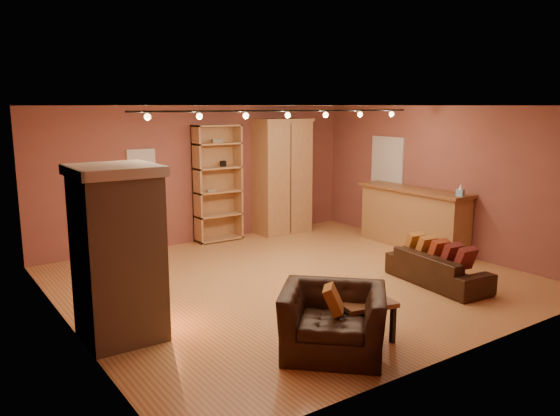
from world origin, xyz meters
TOP-DOWN VIEW (x-y plane):
  - floor at (0.00, 0.00)m, footprint 7.00×7.00m
  - ceiling at (0.00, 0.00)m, footprint 7.00×7.00m
  - back_wall at (0.00, 3.25)m, footprint 7.00×0.02m
  - left_wall at (-3.50, 0.00)m, footprint 0.02×6.50m
  - right_wall at (3.50, 0.00)m, footprint 0.02×6.50m
  - fireplace at (-3.04, -0.60)m, footprint 1.01×0.98m
  - back_window at (-1.30, 3.23)m, footprint 0.56×0.04m
  - bookcase at (0.26, 3.12)m, footprint 0.99×0.39m
  - armoire at (1.79, 2.93)m, footprint 1.24×0.70m
  - bar_counter at (3.20, 0.38)m, footprint 0.66×2.50m
  - tissue_box at (3.15, -0.74)m, footprint 0.13×0.13m
  - right_window at (3.47, 1.40)m, footprint 0.05×0.90m
  - loveseat at (1.75, -1.45)m, footprint 0.69×1.80m
  - armchair at (-1.19, -2.39)m, footprint 1.37×1.35m
  - coffee_table at (-0.65, -2.27)m, footprint 0.78×0.78m
  - track_rail at (0.00, 0.20)m, footprint 5.20×0.09m

SIDE VIEW (x-z plane):
  - floor at x=0.00m, z-range 0.00..0.00m
  - loveseat at x=1.75m, z-range -0.01..0.73m
  - coffee_table at x=-0.65m, z-range 0.18..0.68m
  - armchair at x=-1.19m, z-range 0.00..1.02m
  - bar_counter at x=3.20m, z-range 0.01..1.20m
  - fireplace at x=-3.04m, z-range 0.00..2.12m
  - bookcase at x=0.26m, z-range 0.02..2.44m
  - armoire at x=1.79m, z-range 0.00..2.53m
  - tissue_box at x=3.15m, z-range 1.18..1.39m
  - back_wall at x=0.00m, z-range 0.00..2.80m
  - left_wall at x=-3.50m, z-range 0.00..2.80m
  - right_wall at x=3.50m, z-range 0.00..2.80m
  - back_window at x=-1.30m, z-range 1.12..1.98m
  - right_window at x=3.47m, z-range 1.15..2.15m
  - track_rail at x=0.00m, z-range 2.62..2.75m
  - ceiling at x=0.00m, z-range 2.80..2.80m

